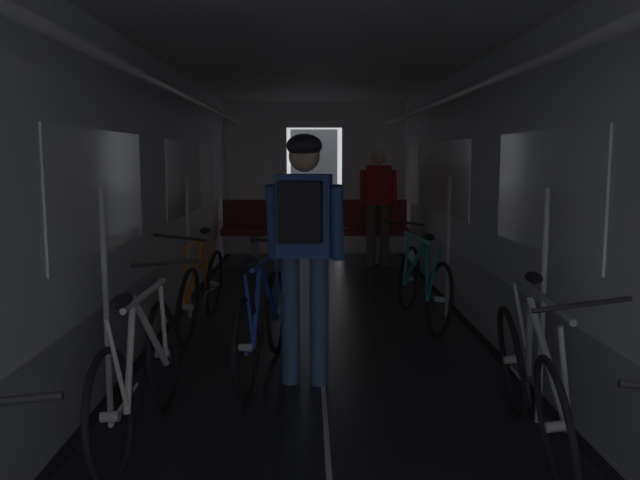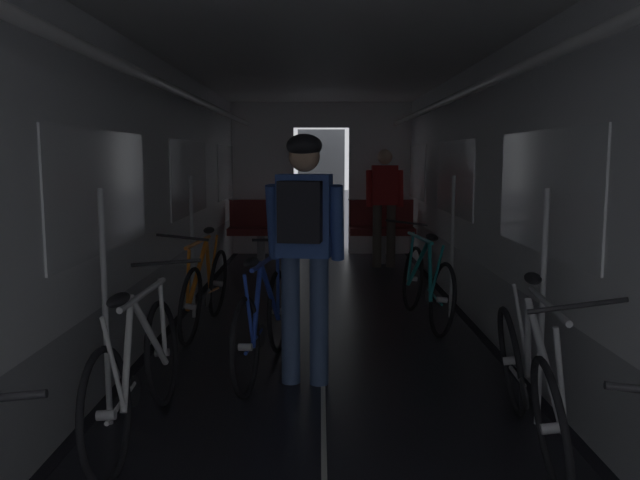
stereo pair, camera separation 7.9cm
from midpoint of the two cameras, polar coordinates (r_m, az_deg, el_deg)
name	(u,v)px [view 2 (the right image)]	position (r m, az deg, el deg)	size (l,w,h in m)	color
train_car_shell	(320,141)	(5.21, 0.46, 8.61)	(3.14, 12.34, 2.57)	black
bench_seat_far_left	(259,225)	(9.77, -5.16, 1.30)	(0.98, 0.51, 0.95)	gray
bench_seat_far_right	(379,225)	(9.78, 5.41, 1.30)	(0.98, 0.51, 0.95)	gray
bicycle_white	(135,372)	(3.84, -15.25, -11.05)	(0.44, 1.69, 0.95)	black
bicycle_silver	(527,380)	(3.78, 18.21, -11.55)	(0.44, 1.70, 0.96)	black
bicycle_teal	(423,283)	(6.30, 9.37, -3.77)	(0.50, 1.69, 0.95)	black
bicycle_orange	(203,289)	(6.05, -9.85, -4.22)	(0.44, 1.69, 0.95)	black
person_cyclist_aisle	(302,232)	(4.42, -1.11, 0.72)	(0.55, 0.42, 1.73)	#384C75
bicycle_blue_in_aisle	(261,321)	(4.82, -4.72, -7.07)	(0.46, 1.68, 0.94)	black
person_standing_near_bench	(382,199)	(9.38, 5.68, 3.54)	(0.53, 0.23, 1.69)	brown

